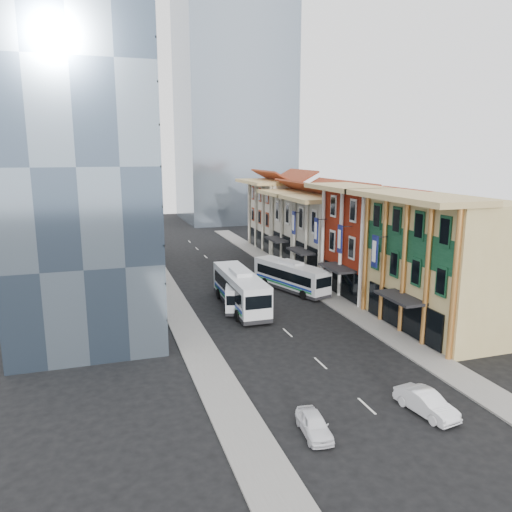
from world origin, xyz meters
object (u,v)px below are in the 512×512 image
object	(u,v)px
office_tower	(80,163)
sedan_left	(314,424)
shophouse_tan	(444,265)
sedan_right	(426,403)
bus_left_near	(237,290)
bus_left_far	(240,289)
bus_right	(291,276)

from	to	relation	value
office_tower	sedan_left	distance (m)	32.96
shophouse_tan	sedan_right	xyz separation A→B (m)	(-10.98, -12.94, -5.28)
bus_left_near	sedan_right	xyz separation A→B (m)	(5.02, -25.76, -0.82)
office_tower	shophouse_tan	bearing A→B (deg)	-24.30
bus_left_near	bus_left_far	distance (m)	1.43
bus_left_far	shophouse_tan	bearing A→B (deg)	-35.18
bus_left_far	sedan_left	world-z (taller)	bus_left_far
office_tower	bus_right	world-z (taller)	office_tower
shophouse_tan	bus_left_far	distance (m)	20.09
bus_right	sedan_left	bearing A→B (deg)	-127.85
shophouse_tan	bus_right	distance (m)	18.66
bus_left_near	sedan_right	distance (m)	26.26
office_tower	bus_left_near	bearing A→B (deg)	-4.50
shophouse_tan	bus_left_far	world-z (taller)	shophouse_tan
bus_left_near	sedan_left	size ratio (longest dim) A/B	2.63
bus_right	office_tower	bearing A→B (deg)	166.60
bus_left_far	sedan_right	world-z (taller)	bus_left_far
bus_right	sedan_right	world-z (taller)	bus_right
office_tower	bus_left_far	bearing A→B (deg)	-9.54
shophouse_tan	sedan_left	world-z (taller)	shophouse_tan
sedan_left	sedan_right	world-z (taller)	sedan_right
bus_left_near	bus_right	bearing A→B (deg)	39.79
sedan_right	shophouse_tan	bearing A→B (deg)	40.22
bus_left_far	sedan_left	distance (m)	24.61
shophouse_tan	bus_right	bearing A→B (deg)	117.88
bus_left_near	bus_right	xyz separation A→B (m)	(7.50, 3.25, 0.25)
sedan_left	bus_left_near	bearing A→B (deg)	89.97
shophouse_tan	bus_left_near	xyz separation A→B (m)	(-16.00, 12.82, -4.46)
shophouse_tan	bus_right	size ratio (longest dim) A/B	1.26
sedan_right	bus_right	bearing A→B (deg)	75.64
shophouse_tan	bus_left_near	size ratio (longest dim) A/B	1.46
bus_left_near	sedan_right	world-z (taller)	bus_left_near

